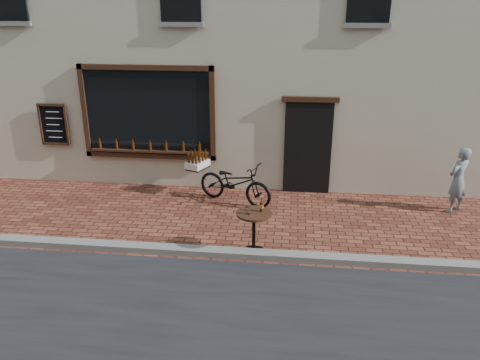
# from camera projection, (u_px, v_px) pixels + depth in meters

# --- Properties ---
(ground) EXTENTS (90.00, 90.00, 0.00)m
(ground) POSITION_uv_depth(u_px,v_px,m) (201.00, 260.00, 8.36)
(ground) COLOR #50241A
(ground) RESTS_ON ground
(kerb) EXTENTS (90.00, 0.25, 0.12)m
(kerb) POSITION_uv_depth(u_px,v_px,m) (203.00, 251.00, 8.52)
(kerb) COLOR slate
(kerb) RESTS_ON ground
(cargo_bicycle) EXTENTS (2.18, 1.39, 1.04)m
(cargo_bicycle) POSITION_uv_depth(u_px,v_px,m) (233.00, 182.00, 10.59)
(cargo_bicycle) COLOR black
(cargo_bicycle) RESTS_ON ground
(bistro_table) EXTENTS (0.64, 0.64, 1.10)m
(bistro_table) POSITION_uv_depth(u_px,v_px,m) (254.00, 224.00, 8.38)
(bistro_table) COLOR black
(bistro_table) RESTS_ON ground
(pedestrian) EXTENTS (0.63, 0.61, 1.46)m
(pedestrian) POSITION_uv_depth(u_px,v_px,m) (458.00, 180.00, 10.05)
(pedestrian) COLOR slate
(pedestrian) RESTS_ON ground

